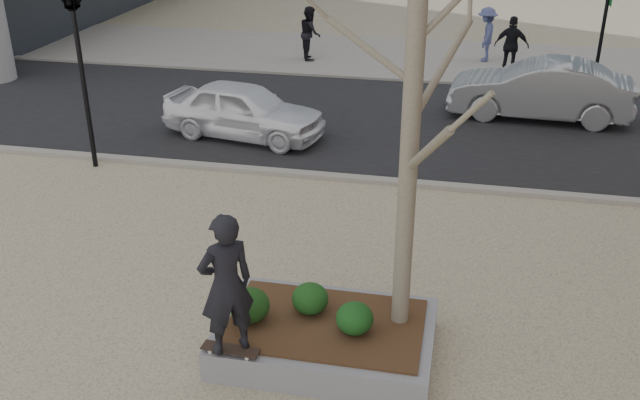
% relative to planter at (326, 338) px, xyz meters
% --- Properties ---
extents(ground, '(120.00, 120.00, 0.00)m').
position_rel_planter_xyz_m(ground, '(-1.00, 0.00, -0.23)').
color(ground, tan).
rests_on(ground, ground).
extents(street, '(60.00, 8.00, 0.02)m').
position_rel_planter_xyz_m(street, '(-1.00, 10.00, -0.21)').
color(street, black).
rests_on(street, ground).
extents(far_sidewalk, '(60.00, 6.00, 0.02)m').
position_rel_planter_xyz_m(far_sidewalk, '(-1.00, 17.00, -0.21)').
color(far_sidewalk, gray).
rests_on(far_sidewalk, ground).
extents(planter, '(3.00, 2.00, 0.45)m').
position_rel_planter_xyz_m(planter, '(0.00, 0.00, 0.00)').
color(planter, gray).
rests_on(planter, ground).
extents(planter_mulch, '(2.70, 1.70, 0.04)m').
position_rel_planter_xyz_m(planter_mulch, '(0.00, 0.00, 0.25)').
color(planter_mulch, '#382314').
rests_on(planter_mulch, planter).
extents(sycamore_tree, '(2.80, 2.80, 6.60)m').
position_rel_planter_xyz_m(sycamore_tree, '(1.00, 0.30, 3.56)').
color(sycamore_tree, gray).
rests_on(sycamore_tree, planter_mulch).
extents(shrub_left, '(0.57, 0.57, 0.48)m').
position_rel_planter_xyz_m(shrub_left, '(-1.05, -0.15, 0.51)').
color(shrub_left, '#123A13').
rests_on(shrub_left, planter_mulch).
extents(shrub_middle, '(0.52, 0.52, 0.44)m').
position_rel_planter_xyz_m(shrub_middle, '(-0.27, 0.21, 0.49)').
color(shrub_middle, '#143811').
rests_on(shrub_middle, planter_mulch).
extents(shrub_right, '(0.51, 0.51, 0.44)m').
position_rel_planter_xyz_m(shrub_right, '(0.42, -0.13, 0.48)').
color(shrub_right, '#133D14').
rests_on(shrub_right, planter_mulch).
extents(skateboard, '(0.79, 0.26, 0.08)m').
position_rel_planter_xyz_m(skateboard, '(-1.10, -0.88, 0.26)').
color(skateboard, black).
rests_on(skateboard, planter).
extents(skateboarder, '(0.85, 0.82, 1.97)m').
position_rel_planter_xyz_m(skateboarder, '(-1.10, -0.88, 1.28)').
color(skateboarder, black).
rests_on(skateboarder, skateboard).
extents(police_car, '(4.30, 2.35, 1.39)m').
position_rel_planter_xyz_m(police_car, '(-3.71, 8.11, 0.49)').
color(police_car, white).
rests_on(police_car, street).
extents(car_silver, '(4.83, 1.93, 1.56)m').
position_rel_planter_xyz_m(car_silver, '(3.57, 11.14, 0.58)').
color(car_silver, gray).
rests_on(car_silver, street).
extents(pedestrian_a, '(0.94, 1.06, 1.81)m').
position_rel_planter_xyz_m(pedestrian_a, '(-3.79, 16.07, 0.71)').
color(pedestrian_a, black).
rests_on(pedestrian_a, far_sidewalk).
extents(pedestrian_b, '(0.75, 1.22, 1.83)m').
position_rel_planter_xyz_m(pedestrian_b, '(2.17, 17.06, 0.71)').
color(pedestrian_b, '#464E7F').
rests_on(pedestrian_b, far_sidewalk).
extents(pedestrian_c, '(1.15, 0.63, 1.86)m').
position_rel_planter_xyz_m(pedestrian_c, '(2.97, 15.47, 0.73)').
color(pedestrian_c, black).
rests_on(pedestrian_c, far_sidewalk).
extents(traffic_light_near, '(0.60, 2.48, 4.50)m').
position_rel_planter_xyz_m(traffic_light_near, '(-6.50, 5.60, 2.02)').
color(traffic_light_near, black).
rests_on(traffic_light_near, ground).
extents(traffic_light_far, '(0.60, 2.48, 4.50)m').
position_rel_planter_xyz_m(traffic_light_far, '(5.50, 14.60, 2.02)').
color(traffic_light_far, black).
rests_on(traffic_light_far, ground).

